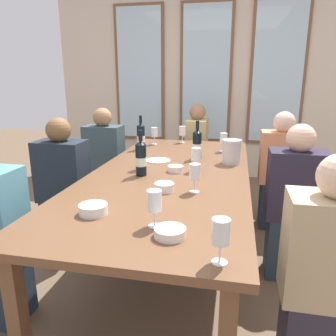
{
  "coord_description": "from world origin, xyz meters",
  "views": [
    {
      "loc": [
        0.45,
        -2.24,
        1.4
      ],
      "look_at": [
        0.0,
        -0.08,
        0.79
      ],
      "focal_mm": 35.04,
      "sensor_mm": 36.0,
      "label": 1
    }
  ],
  "objects_px": {
    "wine_glass_3": "(154,133)",
    "wine_bottle_1": "(141,136)",
    "seated_person_0": "(105,164)",
    "wine_bottle_2": "(197,144)",
    "wine_bottle_0": "(141,158)",
    "tasting_bowl_3": "(93,209)",
    "tasting_bowl_2": "(170,232)",
    "seated_person_1": "(279,174)",
    "wine_glass_0": "(154,201)",
    "wine_glass_4": "(196,155)",
    "seated_person_3": "(293,207)",
    "wine_glass_2": "(221,234)",
    "wine_glass_1": "(195,173)",
    "metal_pitcher": "(231,151)",
    "tasting_bowl_1": "(164,187)",
    "seated_person_6": "(197,153)",
    "white_plate_0": "(158,161)",
    "seated_person_2": "(64,191)",
    "wine_glass_5": "(224,139)",
    "wine_glass_7": "(182,131)",
    "wine_glass_6": "(141,154)",
    "tasting_bowl_0": "(175,169)",
    "seated_person_5": "(325,283)",
    "dining_table": "(170,180)"
  },
  "relations": [
    {
      "from": "dining_table",
      "to": "wine_glass_6",
      "type": "bearing_deg",
      "value": 174.72
    },
    {
      "from": "wine_glass_0",
      "to": "seated_person_2",
      "type": "relative_size",
      "value": 0.16
    },
    {
      "from": "dining_table",
      "to": "seated_person_6",
      "type": "bearing_deg",
      "value": 90.0
    },
    {
      "from": "wine_glass_3",
      "to": "wine_bottle_0",
      "type": "bearing_deg",
      "value": -80.63
    },
    {
      "from": "wine_bottle_1",
      "to": "tasting_bowl_3",
      "type": "distance_m",
      "value": 1.55
    },
    {
      "from": "seated_person_1",
      "to": "wine_glass_3",
      "type": "bearing_deg",
      "value": 174.6
    },
    {
      "from": "wine_glass_5",
      "to": "wine_glass_6",
      "type": "xyz_separation_m",
      "value": [
        -0.57,
        -0.75,
        0.0
      ]
    },
    {
      "from": "tasting_bowl_1",
      "to": "wine_glass_5",
      "type": "height_order",
      "value": "wine_glass_5"
    },
    {
      "from": "seated_person_1",
      "to": "seated_person_2",
      "type": "height_order",
      "value": "same"
    },
    {
      "from": "wine_glass_4",
      "to": "seated_person_5",
      "type": "relative_size",
      "value": 0.16
    },
    {
      "from": "metal_pitcher",
      "to": "wine_glass_3",
      "type": "bearing_deg",
      "value": 141.48
    },
    {
      "from": "tasting_bowl_2",
      "to": "seated_person_1",
      "type": "height_order",
      "value": "seated_person_1"
    },
    {
      "from": "tasting_bowl_0",
      "to": "tasting_bowl_1",
      "type": "height_order",
      "value": "tasting_bowl_1"
    },
    {
      "from": "wine_glass_2",
      "to": "wine_glass_7",
      "type": "bearing_deg",
      "value": 102.8
    },
    {
      "from": "wine_bottle_1",
      "to": "seated_person_2",
      "type": "height_order",
      "value": "seated_person_2"
    },
    {
      "from": "metal_pitcher",
      "to": "seated_person_6",
      "type": "bearing_deg",
      "value": 108.61
    },
    {
      "from": "white_plate_0",
      "to": "seated_person_2",
      "type": "bearing_deg",
      "value": -158.98
    },
    {
      "from": "tasting_bowl_2",
      "to": "wine_glass_4",
      "type": "bearing_deg",
      "value": 91.07
    },
    {
      "from": "wine_glass_4",
      "to": "wine_glass_6",
      "type": "height_order",
      "value": "same"
    },
    {
      "from": "wine_bottle_2",
      "to": "seated_person_5",
      "type": "relative_size",
      "value": 0.29
    },
    {
      "from": "wine_glass_4",
      "to": "seated_person_3",
      "type": "height_order",
      "value": "seated_person_3"
    },
    {
      "from": "seated_person_5",
      "to": "wine_glass_3",
      "type": "bearing_deg",
      "value": 123.85
    },
    {
      "from": "wine_glass_2",
      "to": "wine_glass_1",
      "type": "bearing_deg",
      "value": 104.2
    },
    {
      "from": "seated_person_6",
      "to": "metal_pitcher",
      "type": "bearing_deg",
      "value": -71.39
    },
    {
      "from": "wine_bottle_2",
      "to": "wine_glass_7",
      "type": "relative_size",
      "value": 1.85
    },
    {
      "from": "seated_person_0",
      "to": "wine_bottle_2",
      "type": "bearing_deg",
      "value": -23.44
    },
    {
      "from": "dining_table",
      "to": "seated_person_2",
      "type": "xyz_separation_m",
      "value": [
        -0.87,
        0.02,
        -0.15
      ]
    },
    {
      "from": "wine_glass_0",
      "to": "seated_person_5",
      "type": "relative_size",
      "value": 0.16
    },
    {
      "from": "white_plate_0",
      "to": "seated_person_3",
      "type": "height_order",
      "value": "seated_person_3"
    },
    {
      "from": "wine_glass_1",
      "to": "wine_glass_5",
      "type": "distance_m",
      "value": 1.17
    },
    {
      "from": "seated_person_1",
      "to": "tasting_bowl_1",
      "type": "bearing_deg",
      "value": -122.93
    },
    {
      "from": "wine_bottle_0",
      "to": "seated_person_6",
      "type": "bearing_deg",
      "value": 84.03
    },
    {
      "from": "wine_glass_4",
      "to": "seated_person_1",
      "type": "height_order",
      "value": "seated_person_1"
    },
    {
      "from": "white_plate_0",
      "to": "wine_bottle_0",
      "type": "bearing_deg",
      "value": -92.97
    },
    {
      "from": "wine_bottle_2",
      "to": "wine_glass_1",
      "type": "relative_size",
      "value": 1.85
    },
    {
      "from": "wine_glass_0",
      "to": "wine_bottle_0",
      "type": "bearing_deg",
      "value": 110.5
    },
    {
      "from": "metal_pitcher",
      "to": "tasting_bowl_1",
      "type": "distance_m",
      "value": 0.85
    },
    {
      "from": "wine_glass_0",
      "to": "wine_glass_7",
      "type": "bearing_deg",
      "value": 95.84
    },
    {
      "from": "wine_glass_3",
      "to": "wine_bottle_1",
      "type": "bearing_deg",
      "value": -103.42
    },
    {
      "from": "wine_glass_1",
      "to": "seated_person_2",
      "type": "bearing_deg",
      "value": 159.25
    },
    {
      "from": "wine_glass_7",
      "to": "tasting_bowl_2",
      "type": "bearing_deg",
      "value": -82.0
    },
    {
      "from": "wine_glass_6",
      "to": "seated_person_2",
      "type": "xyz_separation_m",
      "value": [
        -0.65,
        -0.0,
        -0.34
      ]
    },
    {
      "from": "wine_glass_6",
      "to": "seated_person_1",
      "type": "xyz_separation_m",
      "value": [
        1.1,
        0.84,
        -0.34
      ]
    },
    {
      "from": "tasting_bowl_1",
      "to": "wine_glass_5",
      "type": "bearing_deg",
      "value": 75.99
    },
    {
      "from": "white_plate_0",
      "to": "wine_glass_7",
      "type": "distance_m",
      "value": 0.83
    },
    {
      "from": "white_plate_0",
      "to": "wine_glass_7",
      "type": "xyz_separation_m",
      "value": [
        0.06,
        0.82,
        0.12
      ]
    },
    {
      "from": "wine_bottle_2",
      "to": "seated_person_5",
      "type": "bearing_deg",
      "value": -60.6
    },
    {
      "from": "seated_person_6",
      "to": "seated_person_0",
      "type": "bearing_deg",
      "value": -139.77
    },
    {
      "from": "white_plate_0",
      "to": "wine_glass_6",
      "type": "xyz_separation_m",
      "value": [
        -0.07,
        -0.27,
        0.12
      ]
    },
    {
      "from": "wine_glass_4",
      "to": "tasting_bowl_3",
      "type": "bearing_deg",
      "value": -114.69
    }
  ]
}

